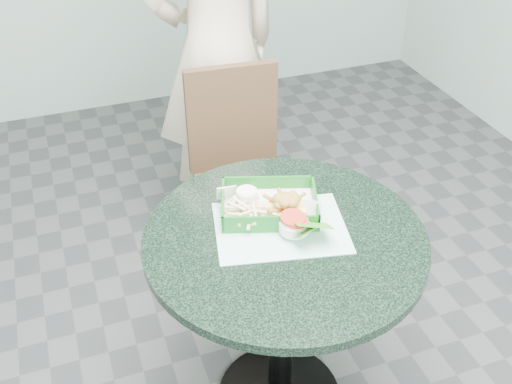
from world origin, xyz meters
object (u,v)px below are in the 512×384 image
object	(u,v)px
cafe_table	(283,282)
sauce_ramekin	(246,204)
crab_sandwich	(288,205)
dining_chair	(240,164)
food_basket	(269,212)
diner_person	(216,13)

from	to	relation	value
cafe_table	sauce_ramekin	xyz separation A→B (m)	(-0.07, 0.14, 0.22)
crab_sandwich	sauce_ramekin	bearing A→B (deg)	158.21
dining_chair	sauce_ramekin	bearing A→B (deg)	-102.32
food_basket	dining_chair	bearing A→B (deg)	79.91
dining_chair	sauce_ramekin	distance (m)	0.69
cafe_table	food_basket	size ratio (longest dim) A/B	2.91
dining_chair	cafe_table	bearing A→B (deg)	-94.04
dining_chair	food_basket	xyz separation A→B (m)	(-0.11, -0.63, 0.24)
cafe_table	diner_person	distance (m)	1.19
food_basket	diner_person	bearing A→B (deg)	82.05
crab_sandwich	sauce_ramekin	size ratio (longest dim) A/B	1.94
crab_sandwich	diner_person	bearing A→B (deg)	85.09
diner_person	sauce_ramekin	bearing A→B (deg)	61.41
cafe_table	food_basket	distance (m)	0.22
cafe_table	dining_chair	bearing A→B (deg)	81.82
sauce_ramekin	dining_chair	bearing A→B (deg)	73.54
dining_chair	crab_sandwich	bearing A→B (deg)	-91.26
cafe_table	sauce_ramekin	bearing A→B (deg)	117.52
cafe_table	dining_chair	distance (m)	0.75
cafe_table	sauce_ramekin	distance (m)	0.27
diner_person	sauce_ramekin	world-z (taller)	diner_person
dining_chair	sauce_ramekin	size ratio (longest dim) A/B	14.53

